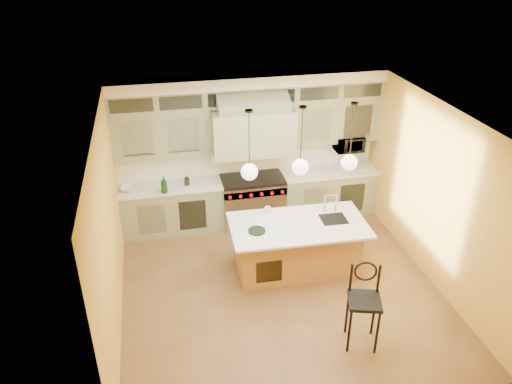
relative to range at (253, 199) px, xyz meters
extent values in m
plane|color=brown|center=(0.00, -2.14, -0.49)|extent=(5.00, 5.00, 0.00)
plane|color=white|center=(0.00, -2.14, 2.41)|extent=(5.00, 5.00, 0.00)
plane|color=gold|center=(0.00, 0.36, 0.96)|extent=(5.00, 0.00, 5.00)
plane|color=gold|center=(0.00, -4.64, 0.96)|extent=(5.00, 0.00, 5.00)
plane|color=gold|center=(-2.50, -2.14, 0.96)|extent=(0.00, 5.00, 5.00)
plane|color=gold|center=(2.50, -2.14, 0.96)|extent=(0.00, 5.00, 5.00)
cube|color=gray|center=(-1.55, 0.03, -0.04)|extent=(1.90, 0.65, 0.90)
cube|color=gray|center=(1.55, 0.03, -0.04)|extent=(1.90, 0.65, 0.90)
cube|color=silver|center=(-1.55, 0.03, 0.43)|extent=(1.90, 0.68, 0.04)
cube|color=silver|center=(1.55, 0.03, 0.43)|extent=(1.90, 0.68, 0.04)
cube|color=white|center=(0.00, 0.34, 0.73)|extent=(5.00, 0.04, 0.56)
cube|color=gray|center=(-1.62, 0.18, 1.44)|extent=(1.75, 0.35, 0.85)
cube|color=gray|center=(1.62, 0.18, 1.44)|extent=(1.75, 0.35, 0.85)
cube|color=gray|center=(0.00, 0.01, 1.46)|extent=(1.50, 0.70, 0.75)
cube|color=gray|center=(0.00, 0.01, 1.06)|extent=(1.60, 0.76, 0.10)
cube|color=#333833|center=(0.00, 0.18, 2.04)|extent=(5.00, 0.35, 0.35)
cube|color=white|center=(0.00, 0.16, 2.31)|extent=(5.00, 0.47, 0.20)
cube|color=silver|center=(0.00, 0.01, -0.04)|extent=(1.20, 0.70, 0.90)
cube|color=black|center=(0.00, 0.01, 0.44)|extent=(1.20, 0.70, 0.06)
cube|color=silver|center=(0.00, -0.31, 0.29)|extent=(1.20, 0.06, 0.14)
cube|color=#A86A3B|center=(0.40, -1.69, -0.05)|extent=(2.01, 1.01, 0.88)
cube|color=silver|center=(0.40, -1.74, 0.41)|extent=(2.27, 1.27, 0.04)
cube|color=black|center=(1.01, -1.72, 0.41)|extent=(0.44, 0.39, 0.05)
cylinder|color=black|center=(0.57, -3.67, -0.12)|extent=(0.04, 0.04, 0.72)
cylinder|color=black|center=(0.92, -3.78, -0.12)|extent=(0.04, 0.04, 0.72)
cylinder|color=black|center=(0.67, -3.31, -0.12)|extent=(0.04, 0.04, 0.72)
cylinder|color=black|center=(1.03, -3.42, -0.12)|extent=(0.04, 0.04, 0.72)
cube|color=black|center=(0.80, -3.54, 0.26)|extent=(0.54, 0.54, 0.05)
torus|color=black|center=(0.85, -3.37, 0.61)|extent=(0.31, 0.12, 0.31)
imported|color=black|center=(1.95, 0.11, 0.96)|extent=(0.54, 0.37, 0.30)
imported|color=#133215|center=(-1.67, -0.22, 0.62)|extent=(0.13, 0.13, 0.32)
imported|color=black|center=(-1.25, 0.01, 0.56)|extent=(0.10, 0.10, 0.20)
imported|color=silver|center=(-2.30, 0.01, 0.49)|extent=(0.32, 0.32, 0.07)
imported|color=white|center=(0.00, -1.28, 0.49)|extent=(0.11, 0.11, 0.11)
cylinder|color=#2D2319|center=(-0.40, -1.69, 2.39)|extent=(0.12, 0.12, 0.03)
cylinder|color=#2D2319|center=(-0.40, -1.69, 1.95)|extent=(0.02, 0.02, 0.93)
sphere|color=white|center=(-0.40, -1.69, 1.43)|extent=(0.26, 0.26, 0.26)
cylinder|color=#2D2319|center=(0.40, -1.69, 2.39)|extent=(0.12, 0.12, 0.03)
cylinder|color=#2D2319|center=(0.40, -1.69, 1.95)|extent=(0.02, 0.02, 0.93)
sphere|color=white|center=(0.40, -1.69, 1.43)|extent=(0.26, 0.26, 0.26)
cylinder|color=#2D2319|center=(1.20, -1.69, 2.39)|extent=(0.12, 0.12, 0.03)
cylinder|color=#2D2319|center=(1.20, -1.69, 1.95)|extent=(0.02, 0.02, 0.93)
sphere|color=white|center=(1.20, -1.69, 1.43)|extent=(0.26, 0.26, 0.26)
camera|label=1|loc=(-1.74, -8.35, 4.69)|focal=35.00mm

